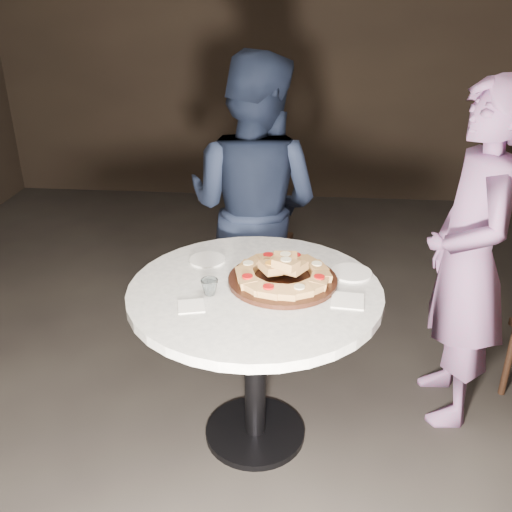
% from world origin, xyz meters
% --- Properties ---
extents(floor, '(7.00, 7.00, 0.00)m').
position_xyz_m(floor, '(0.00, 0.00, 0.00)').
color(floor, black).
rests_on(floor, ground).
extents(table, '(1.18, 1.18, 0.84)m').
position_xyz_m(table, '(-0.10, -0.09, 0.69)').
color(table, black).
rests_on(table, ground).
extents(serving_board, '(0.62, 0.62, 0.02)m').
position_xyz_m(serving_board, '(0.02, -0.03, 0.86)').
color(serving_board, black).
rests_on(serving_board, table).
extents(focaccia_pile, '(0.44, 0.43, 0.12)m').
position_xyz_m(focaccia_pile, '(0.02, -0.03, 0.90)').
color(focaccia_pile, '#B27E45').
rests_on(focaccia_pile, serving_board).
extents(plate_left, '(0.21, 0.21, 0.01)m').
position_xyz_m(plate_left, '(-0.35, 0.15, 0.85)').
color(plate_left, white).
rests_on(plate_left, table).
extents(plate_right, '(0.20, 0.20, 0.01)m').
position_xyz_m(plate_right, '(0.33, 0.08, 0.85)').
color(plate_right, white).
rests_on(plate_right, table).
extents(water_glass, '(0.09, 0.09, 0.07)m').
position_xyz_m(water_glass, '(-0.29, -0.17, 0.88)').
color(water_glass, silver).
rests_on(water_glass, table).
extents(napkin_near, '(0.13, 0.13, 0.01)m').
position_xyz_m(napkin_near, '(-0.35, -0.28, 0.85)').
color(napkin_near, white).
rests_on(napkin_near, table).
extents(napkin_far, '(0.15, 0.15, 0.01)m').
position_xyz_m(napkin_far, '(0.30, -0.18, 0.85)').
color(napkin_far, white).
rests_on(napkin_far, table).
extents(chair_far, '(0.45, 0.47, 0.79)m').
position_xyz_m(chair_far, '(-0.21, 1.33, 0.46)').
color(chair_far, black).
rests_on(chair_far, ground).
extents(diner_navy, '(1.03, 0.92, 1.75)m').
position_xyz_m(diner_navy, '(-0.19, 0.82, 0.88)').
color(diner_navy, black).
rests_on(diner_navy, ground).
extents(diner_teal, '(0.44, 0.64, 1.72)m').
position_xyz_m(diner_teal, '(0.89, 0.23, 0.86)').
color(diner_teal, slate).
rests_on(diner_teal, ground).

